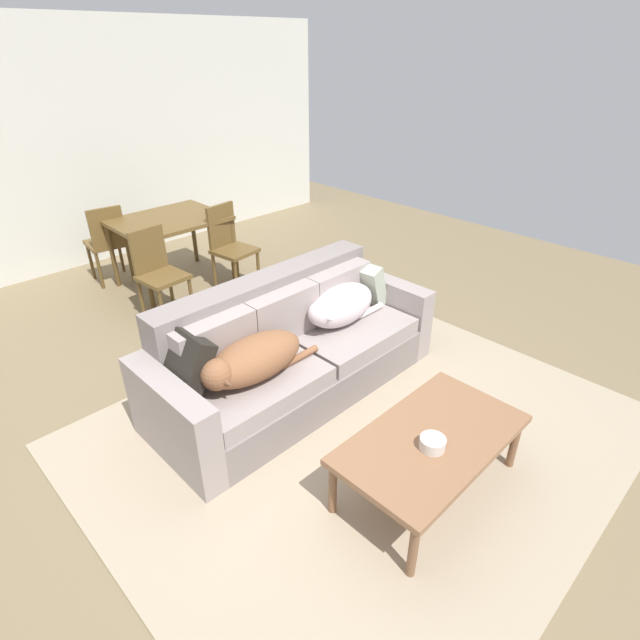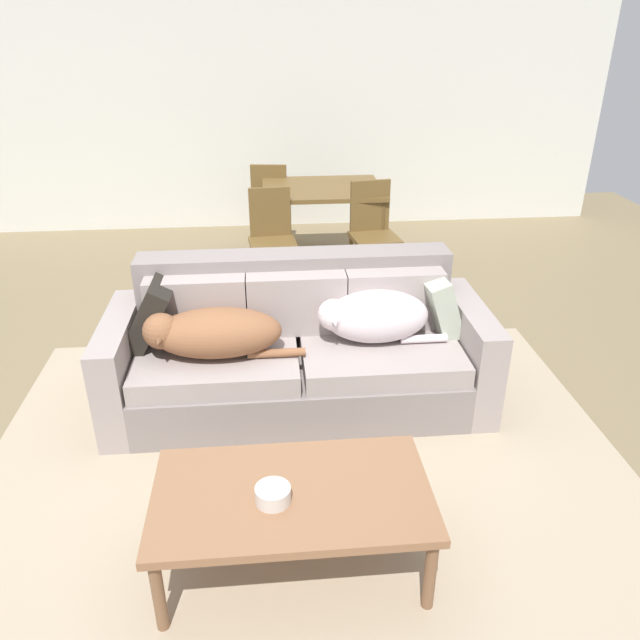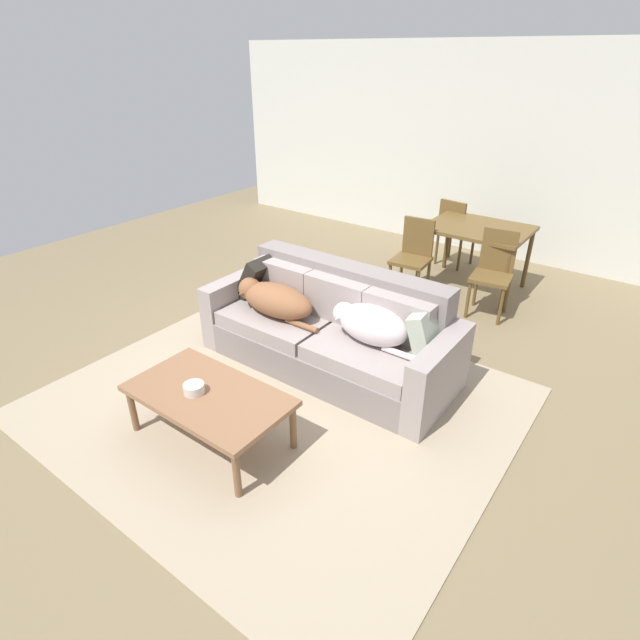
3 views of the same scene
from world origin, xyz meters
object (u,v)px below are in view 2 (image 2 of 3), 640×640
coffee_table (292,499)px  dining_chair_far_left (271,200)px  throw_pillow_by_right_arm (438,303)px  dining_table (322,195)px  throw_pillow_by_left_arm (150,311)px  dog_on_right_cushion (373,317)px  couch (298,350)px  dining_chair_near_left (272,235)px  dining_chair_near_right (373,229)px  bowl_on_coffee_table (273,494)px  dog_on_left_cushion (212,333)px

coffee_table → dining_chair_far_left: 4.28m
throw_pillow_by_right_arm → dining_table: throw_pillow_by_right_arm is taller
throw_pillow_by_right_arm → dining_table: 2.40m
throw_pillow_by_left_arm → dining_chair_far_left: dining_chair_far_left is taller
dog_on_right_cushion → throw_pillow_by_right_arm: bearing=17.9°
throw_pillow_by_left_arm → coffee_table: bearing=-61.1°
couch → dining_chair_near_left: size_ratio=2.58×
throw_pillow_by_left_arm → throw_pillow_by_right_arm: 1.77m
couch → coffee_table: size_ratio=1.95×
dog_on_right_cushion → dining_chair_near_right: size_ratio=0.85×
bowl_on_coffee_table → dog_on_right_cushion: bearing=64.2°
dining_chair_near_left → throw_pillow_by_left_arm: bearing=-119.0°
couch → dining_chair_near_right: (0.79, 1.87, 0.17)m
dog_on_right_cushion → bowl_on_coffee_table: dog_on_right_cushion is taller
coffee_table → couch: bearing=85.5°
dog_on_left_cushion → throw_pillow_by_left_arm: size_ratio=2.19×
throw_pillow_by_right_arm → coffee_table: (-0.99, -1.40, -0.23)m
dog_on_left_cushion → dining_chair_near_left: 2.01m
dining_chair_near_left → dining_chair_near_right: size_ratio=0.97×
dog_on_right_cushion → throw_pillow_by_left_arm: throw_pillow_by_left_arm is taller
couch → dog_on_left_cushion: 0.59m
dog_on_left_cushion → dog_on_right_cushion: 0.96m
dining_chair_far_left → throw_pillow_by_right_arm: bearing=116.4°
couch → throw_pillow_by_left_arm: (-0.88, 0.05, 0.29)m
dog_on_right_cushion → dining_chair_far_left: 3.07m
dining_chair_near_left → dining_chair_far_left: bearing=84.2°
couch → dining_chair_near_left: (-0.12, 1.78, 0.16)m
throw_pillow_by_left_arm → couch: bearing=-3.0°
dining_chair_near_left → bowl_on_coffee_table: bearing=-96.5°
throw_pillow_by_right_arm → dining_chair_far_left: (-0.99, 2.87, -0.11)m
dining_chair_near_right → coffee_table: bearing=-113.1°
throw_pillow_by_right_arm → dining_chair_near_left: size_ratio=0.42×
dog_on_left_cushion → throw_pillow_by_right_arm: (1.39, 0.23, 0.03)m
throw_pillow_by_left_arm → dining_chair_near_right: size_ratio=0.46×
dog_on_right_cushion → coffee_table: 1.40m
throw_pillow_by_left_arm → dining_chair_near_right: bearing=47.5°
dog_on_right_cushion → throw_pillow_by_left_arm: size_ratio=1.86×
throw_pillow_by_left_arm → dining_chair_far_left: bearing=74.9°
coffee_table → throw_pillow_by_left_arm: bearing=118.9°
coffee_table → bowl_on_coffee_table: 0.12m
dining_table → dining_chair_near_left: 0.80m
dining_table → bowl_on_coffee_table: bearing=-98.5°
throw_pillow_by_left_arm → dining_chair_near_left: size_ratio=0.47×
dining_table → dining_chair_near_left: dining_chair_near_left is taller
throw_pillow_by_left_arm → dining_table: throw_pillow_by_left_arm is taller
dog_on_right_cushion → throw_pillow_by_right_arm: throw_pillow_by_right_arm is taller
throw_pillow_by_left_arm → dining_chair_far_left: (0.78, 2.87, -0.13)m
couch → dining_chair_near_right: 2.03m
couch → bowl_on_coffee_table: (-0.19, -1.41, 0.12)m
throw_pillow_by_left_arm → throw_pillow_by_right_arm: size_ratio=1.11×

